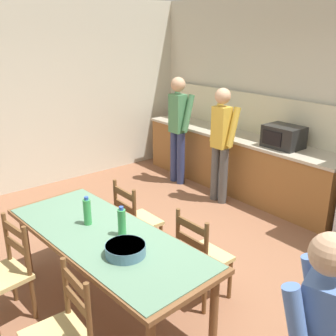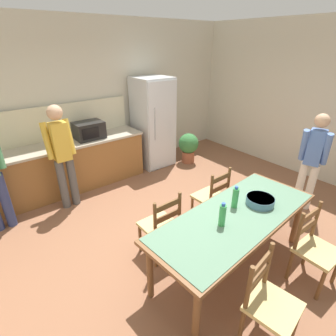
{
  "view_description": "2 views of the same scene",
  "coord_description": "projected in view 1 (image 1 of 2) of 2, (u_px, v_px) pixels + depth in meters",
  "views": [
    {
      "loc": [
        2.76,
        -2.28,
        2.43
      ],
      "look_at": [
        -0.04,
        -0.03,
        1.15
      ],
      "focal_mm": 42.0,
      "sensor_mm": 36.0,
      "label": 1
    },
    {
      "loc": [
        -1.98,
        -2.21,
        2.47
      ],
      "look_at": [
        -0.2,
        0.04,
        1.08
      ],
      "focal_mm": 28.0,
      "sensor_mm": 36.0,
      "label": 2
    }
  ],
  "objects": [
    {
      "name": "person_at_sink",
      "position": [
        178.0,
        125.0,
        6.29
      ],
      "size": [
        0.43,
        0.3,
        1.73
      ],
      "rotation": [
        0.0,
        0.0,
        1.57
      ],
      "color": "navy",
      "rests_on": "ground"
    },
    {
      "name": "chair_side_far_left",
      "position": [
        136.0,
        222.0,
        4.28
      ],
      "size": [
        0.42,
        0.4,
        0.91
      ],
      "rotation": [
        0.0,
        0.0,
        3.15
      ],
      "color": "brown",
      "rests_on": "ground"
    },
    {
      "name": "chair_side_far_right",
      "position": [
        201.0,
        257.0,
        3.61
      ],
      "size": [
        0.43,
        0.41,
        0.91
      ],
      "rotation": [
        0.0,
        0.0,
        3.17
      ],
      "color": "brown",
      "rests_on": "ground"
    },
    {
      "name": "microwave",
      "position": [
        284.0,
        137.0,
        5.36
      ],
      "size": [
        0.5,
        0.39,
        0.3
      ],
      "color": "black",
      "rests_on": "kitchen_counter"
    },
    {
      "name": "counter_splashback",
      "position": [
        252.0,
        113.0,
        6.12
      ],
      "size": [
        3.53,
        0.03,
        0.6
      ],
      "primitive_type": "cube",
      "color": "beige",
      "rests_on": "kitchen_counter"
    },
    {
      "name": "wall_left",
      "position": [
        39.0,
        95.0,
        6.09
      ],
      "size": [
        0.12,
        5.2,
        2.9
      ],
      "primitive_type": "cube",
      "color": "beige",
      "rests_on": "ground"
    },
    {
      "name": "ground_plane",
      "position": [
        172.0,
        270.0,
        4.19
      ],
      "size": [
        8.32,
        8.32,
        0.0
      ],
      "primitive_type": "plane",
      "color": "brown"
    },
    {
      "name": "bottle_near_centre",
      "position": [
        87.0,
        212.0,
        3.53
      ],
      "size": [
        0.07,
        0.07,
        0.27
      ],
      "color": "green",
      "rests_on": "dining_table"
    },
    {
      "name": "serving_bowl",
      "position": [
        125.0,
        249.0,
        3.07
      ],
      "size": [
        0.32,
        0.32,
        0.09
      ],
      "color": "slate",
      "rests_on": "dining_table"
    },
    {
      "name": "dining_table",
      "position": [
        106.0,
        242.0,
        3.41
      ],
      "size": [
        2.21,
        0.99,
        0.75
      ],
      "rotation": [
        0.0,
        0.0,
        0.07
      ],
      "color": "brown",
      "rests_on": "ground"
    },
    {
      "name": "person_at_counter",
      "position": [
        221.0,
        140.0,
        5.57
      ],
      "size": [
        0.42,
        0.29,
        1.67
      ],
      "rotation": [
        0.0,
        0.0,
        1.57
      ],
      "color": "#4C4C4C",
      "rests_on": "ground"
    },
    {
      "name": "chair_side_near_right",
      "position": [
        61.0,
        335.0,
        2.7
      ],
      "size": [
        0.43,
        0.41,
        0.91
      ],
      "rotation": [
        0.0,
        0.0,
        -0.03
      ],
      "color": "brown",
      "rests_on": "ground"
    },
    {
      "name": "chair_side_near_left",
      "position": [
        5.0,
        274.0,
        3.37
      ],
      "size": [
        0.47,
        0.46,
        0.91
      ],
      "rotation": [
        0.0,
        0.0,
        0.14
      ],
      "color": "brown",
      "rests_on": "ground"
    },
    {
      "name": "bottle_off_centre",
      "position": [
        122.0,
        222.0,
        3.34
      ],
      "size": [
        0.07,
        0.07,
        0.27
      ],
      "color": "green",
      "rests_on": "dining_table"
    },
    {
      "name": "kitchen_counter",
      "position": [
        235.0,
        162.0,
        6.19
      ],
      "size": [
        3.57,
        0.66,
        0.89
      ],
      "color": "brown",
      "rests_on": "ground"
    },
    {
      "name": "wall_back",
      "position": [
        325.0,
        106.0,
        5.27
      ],
      "size": [
        6.52,
        0.12,
        2.9
      ],
      "primitive_type": "cube",
      "color": "beige",
      "rests_on": "ground"
    }
  ]
}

